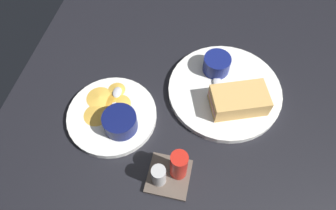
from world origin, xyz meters
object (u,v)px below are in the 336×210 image
object	(u,v)px
sandwich_half_near	(239,100)
plate_chips_companion	(112,115)
plate_sandwich_main	(225,91)
condiment_caddy	(171,171)
ramekin_light_gravy	(120,122)
ramekin_dark_sauce	(217,64)
spoon_by_dark_ramekin	(218,86)
spoon_by_gravy_ramekin	(116,97)

from	to	relation	value
sandwich_half_near	plate_chips_companion	bearing A→B (deg)	16.82
plate_sandwich_main	condiment_caddy	size ratio (longest dim) A/B	2.98
ramekin_light_gravy	condiment_caddy	bearing A→B (deg)	147.75
ramekin_dark_sauce	plate_chips_companion	world-z (taller)	ramekin_dark_sauce
sandwich_half_near	plate_chips_companion	world-z (taller)	sandwich_half_near
sandwich_half_near	spoon_by_dark_ramekin	world-z (taller)	sandwich_half_near
ramekin_light_gravy	ramekin_dark_sauce	bearing A→B (deg)	-132.16
plate_sandwich_main	spoon_by_dark_ramekin	size ratio (longest dim) A/B	2.85
sandwich_half_near	ramekin_light_gravy	distance (cm)	28.10
ramekin_light_gravy	spoon_by_gravy_ramekin	distance (cm)	8.32
sandwich_half_near	spoon_by_dark_ramekin	xyz separation A→B (cm)	(5.35, -4.37, -2.04)
ramekin_dark_sauce	ramekin_light_gravy	world-z (taller)	ramekin_dark_sauce
plate_chips_companion	ramekin_light_gravy	size ratio (longest dim) A/B	2.74
ramekin_dark_sauce	spoon_by_dark_ramekin	world-z (taller)	ramekin_dark_sauce
plate_chips_companion	ramekin_light_gravy	bearing A→B (deg)	140.19
spoon_by_gravy_ramekin	plate_sandwich_main	bearing A→B (deg)	-162.20
ramekin_light_gravy	condiment_caddy	xyz separation A→B (cm)	(-13.66, 8.62, -0.44)
spoon_by_gravy_ramekin	condiment_caddy	xyz separation A→B (cm)	(-17.19, 15.92, 1.44)
plate_sandwich_main	sandwich_half_near	bearing A→B (deg)	128.87
ramekin_light_gravy	condiment_caddy	world-z (taller)	condiment_caddy
ramekin_dark_sauce	condiment_caddy	bearing A→B (deg)	79.59
condiment_caddy	plate_chips_companion	bearing A→B (deg)	-33.80
ramekin_dark_sauce	spoon_by_gravy_ramekin	world-z (taller)	ramekin_dark_sauce
spoon_by_dark_ramekin	spoon_by_gravy_ramekin	world-z (taller)	same
sandwich_half_near	ramekin_light_gravy	world-z (taller)	sandwich_half_near
ramekin_dark_sauce	ramekin_light_gravy	distance (cm)	28.49
condiment_caddy	ramekin_light_gravy	bearing A→B (deg)	-32.25
ramekin_dark_sauce	sandwich_half_near	bearing A→B (deg)	123.99
ramekin_dark_sauce	plate_chips_companion	xyz separation A→B (cm)	(22.33, 18.45, -3.14)
spoon_by_dark_ramekin	condiment_caddy	bearing A→B (deg)	74.70
sandwich_half_near	ramekin_light_gravy	size ratio (longest dim) A/B	1.91
sandwich_half_near	spoon_by_gravy_ramekin	bearing A→B (deg)	7.99
plate_chips_companion	condiment_caddy	distance (cm)	20.46
plate_chips_companion	spoon_by_gravy_ramekin	bearing A→B (deg)	-85.99
condiment_caddy	ramekin_dark_sauce	bearing A→B (deg)	-100.41
ramekin_dark_sauce	ramekin_light_gravy	size ratio (longest dim) A/B	0.88
plate_sandwich_main	spoon_by_dark_ramekin	distance (cm)	2.29
plate_chips_companion	spoon_by_gravy_ramekin	world-z (taller)	spoon_by_gravy_ramekin
sandwich_half_near	condiment_caddy	xyz separation A→B (cm)	(12.02, 20.02, -0.59)
ramekin_dark_sauce	plate_chips_companion	distance (cm)	29.13
plate_sandwich_main	ramekin_light_gravy	world-z (taller)	ramekin_light_gravy
spoon_by_gravy_ramekin	spoon_by_dark_ramekin	bearing A→B (deg)	-160.46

